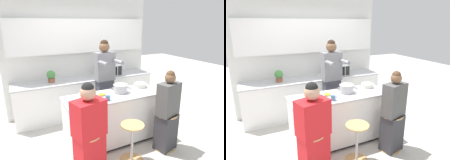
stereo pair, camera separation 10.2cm
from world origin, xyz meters
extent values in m
plane|color=beige|center=(0.00, 0.00, 0.00)|extent=(16.00, 16.00, 0.00)
cube|color=silver|center=(0.00, 1.72, 1.35)|extent=(3.50, 0.06, 2.70)
cube|color=white|center=(0.00, 1.61, 1.83)|extent=(3.22, 0.16, 0.75)
cube|color=white|center=(0.00, 1.37, 0.43)|extent=(3.22, 0.60, 0.85)
cube|color=#BCBCC1|center=(0.00, 1.37, 0.87)|extent=(3.25, 0.63, 0.03)
cube|color=black|center=(0.00, 0.00, 0.03)|extent=(1.63, 0.52, 0.06)
cube|color=white|center=(0.00, 0.00, 0.47)|extent=(1.71, 0.60, 0.83)
cube|color=#BCBCC1|center=(0.00, 0.00, 0.90)|extent=(1.75, 0.64, 0.03)
cylinder|color=#B7BABC|center=(-0.70, -0.57, 0.32)|extent=(0.04, 0.04, 0.61)
cylinder|color=tan|center=(-0.70, -0.57, 0.64)|extent=(0.36, 0.36, 0.02)
cylinder|color=tan|center=(0.00, -0.62, 0.01)|extent=(0.38, 0.38, 0.01)
cylinder|color=#B7BABC|center=(0.00, -0.62, 0.32)|extent=(0.04, 0.04, 0.61)
cylinder|color=tan|center=(0.00, -0.62, 0.64)|extent=(0.36, 0.36, 0.02)
cylinder|color=tan|center=(0.70, -0.58, 0.01)|extent=(0.38, 0.38, 0.01)
cylinder|color=#B7BABC|center=(0.70, -0.58, 0.32)|extent=(0.04, 0.04, 0.61)
cylinder|color=tan|center=(0.70, -0.58, 0.64)|extent=(0.36, 0.36, 0.02)
cube|color=#383842|center=(0.14, 0.67, 0.50)|extent=(0.33, 0.23, 1.00)
cube|color=slate|center=(0.14, 0.67, 1.28)|extent=(0.39, 0.23, 0.57)
cylinder|color=slate|center=(-0.01, 0.40, 1.40)|extent=(0.08, 0.31, 0.07)
cylinder|color=slate|center=(0.30, 0.40, 1.40)|extent=(0.08, 0.31, 0.07)
sphere|color=brown|center=(0.14, 0.67, 1.67)|extent=(0.21, 0.21, 0.21)
sphere|color=black|center=(0.14, 0.67, 1.72)|extent=(0.17, 0.17, 0.16)
cube|color=red|center=(-0.68, -0.60, 0.32)|extent=(0.44, 0.36, 0.65)
cube|color=red|center=(-0.68, -0.60, 0.90)|extent=(0.48, 0.39, 0.51)
sphere|color=tan|center=(-0.68, -0.60, 1.26)|extent=(0.26, 0.26, 0.21)
sphere|color=black|center=(-0.68, -0.60, 1.32)|extent=(0.21, 0.21, 0.17)
cube|color=#333338|center=(0.70, -0.60, 0.32)|extent=(0.40, 0.34, 0.65)
cube|color=#4C4C4C|center=(0.70, -0.60, 0.92)|extent=(0.42, 0.30, 0.55)
sphere|color=brown|center=(0.70, -0.60, 1.28)|extent=(0.21, 0.21, 0.18)
sphere|color=#513823|center=(0.70, -0.60, 1.33)|extent=(0.17, 0.17, 0.14)
cylinder|color=#B7BABC|center=(0.16, 0.05, 0.99)|extent=(0.25, 0.25, 0.14)
cylinder|color=#B7BABC|center=(0.16, 0.05, 1.06)|extent=(0.26, 0.26, 0.01)
cylinder|color=#B7BABC|center=(0.01, 0.05, 1.03)|extent=(0.05, 0.01, 0.01)
cylinder|color=#B7BABC|center=(0.31, 0.05, 1.03)|extent=(0.05, 0.01, 0.01)
cylinder|color=white|center=(-0.48, 0.08, 0.95)|extent=(0.24, 0.24, 0.07)
cylinder|color=silver|center=(0.66, 0.15, 0.95)|extent=(0.24, 0.24, 0.08)
cylinder|color=orange|center=(-0.49, -0.13, 0.97)|extent=(0.08, 0.08, 0.10)
torus|color=orange|center=(-0.44, -0.13, 0.97)|extent=(0.04, 0.01, 0.04)
cylinder|color=#4C7099|center=(-0.21, -0.19, 0.96)|extent=(0.08, 0.08, 0.09)
torus|color=#4C7099|center=(-0.15, -0.19, 0.96)|extent=(0.04, 0.01, 0.04)
ellipsoid|color=yellow|center=(-0.21, 0.02, 0.94)|extent=(0.13, 0.05, 0.06)
ellipsoid|color=yellow|center=(-0.24, 0.06, 0.94)|extent=(0.10, 0.12, 0.06)
ellipsoid|color=yellow|center=(-0.18, 0.06, 0.94)|extent=(0.11, 0.12, 0.06)
cube|color=#B2B5B7|center=(0.57, 1.34, 1.01)|extent=(0.54, 0.37, 0.27)
cube|color=black|center=(0.52, 1.15, 1.01)|extent=(0.34, 0.01, 0.20)
cube|color=black|center=(0.76, 1.15, 1.01)|extent=(0.10, 0.01, 0.21)
cylinder|color=#93563D|center=(-0.80, 1.37, 0.93)|extent=(0.14, 0.14, 0.09)
sphere|color=#478942|center=(-0.80, 1.37, 1.05)|extent=(0.18, 0.18, 0.18)
camera|label=1|loc=(-1.50, -2.89, 2.13)|focal=32.00mm
camera|label=2|loc=(-1.41, -2.93, 2.13)|focal=32.00mm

